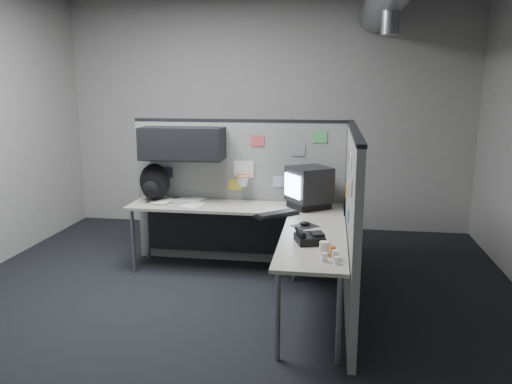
% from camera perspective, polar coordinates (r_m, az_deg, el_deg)
% --- Properties ---
extents(room, '(5.62, 5.62, 3.22)m').
position_cam_1_polar(room, '(4.14, 3.89, 13.45)').
color(room, black).
rests_on(room, ground).
extents(partition_back, '(2.44, 0.42, 1.63)m').
position_cam_1_polar(partition_back, '(5.57, -3.51, 1.77)').
color(partition_back, gray).
rests_on(partition_back, ground).
extents(partition_right, '(0.07, 2.23, 1.63)m').
position_cam_1_polar(partition_right, '(4.50, 10.82, -3.28)').
color(partition_right, gray).
rests_on(partition_right, ground).
extents(desk, '(2.31, 2.11, 0.73)m').
position_cam_1_polar(desk, '(5.08, -0.29, -3.69)').
color(desk, '#9E9A8E').
rests_on(desk, ground).
extents(monitor, '(0.53, 0.53, 0.44)m').
position_cam_1_polar(monitor, '(5.23, 6.07, 0.58)').
color(monitor, black).
rests_on(monitor, desk).
extents(keyboard, '(0.44, 0.42, 0.04)m').
position_cam_1_polar(keyboard, '(4.93, 2.38, -2.56)').
color(keyboard, black).
rests_on(keyboard, desk).
extents(mouse, '(0.28, 0.27, 0.05)m').
position_cam_1_polar(mouse, '(4.60, 5.60, -3.73)').
color(mouse, black).
rests_on(mouse, desk).
extents(phone, '(0.28, 0.29, 0.11)m').
position_cam_1_polar(phone, '(4.13, 6.06, -5.21)').
color(phone, black).
rests_on(phone, desk).
extents(bottles, '(0.14, 0.19, 0.09)m').
position_cam_1_polar(bottles, '(3.75, 8.71, -7.18)').
color(bottles, silver).
rests_on(bottles, desk).
extents(cup, '(0.08, 0.08, 0.10)m').
position_cam_1_polar(cup, '(3.86, 7.79, -6.38)').
color(cup, silver).
rests_on(cup, desk).
extents(papers, '(0.74, 0.59, 0.02)m').
position_cam_1_polar(papers, '(5.64, -9.25, -0.93)').
color(papers, white).
rests_on(papers, desk).
extents(backpack, '(0.40, 0.40, 0.42)m').
position_cam_1_polar(backpack, '(5.66, -11.54, 1.05)').
color(backpack, black).
rests_on(backpack, desk).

